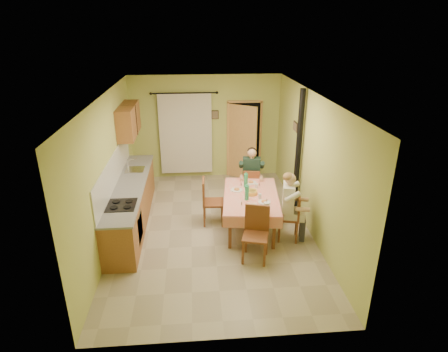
{
  "coord_description": "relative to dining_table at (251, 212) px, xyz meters",
  "views": [
    {
      "loc": [
        -0.33,
        -6.89,
        4.03
      ],
      "look_at": [
        0.25,
        0.1,
        1.15
      ],
      "focal_mm": 30.0,
      "sensor_mm": 36.0,
      "label": 1
    }
  ],
  "objects": [
    {
      "name": "curtain",
      "position": [
        -1.35,
        2.93,
        0.88
      ],
      "size": [
        1.7,
        0.07,
        2.22
      ],
      "color": "black",
      "rests_on": "ground"
    },
    {
      "name": "doorway",
      "position": [
        0.22,
        2.89,
        0.67
      ],
      "size": [
        0.96,
        0.52,
        2.15
      ],
      "color": "black",
      "rests_on": "ground"
    },
    {
      "name": "chair_near",
      "position": [
        -0.08,
        -1.12,
        -0.09
      ],
      "size": [
        0.55,
        0.55,
        1.01
      ],
      "rotation": [
        0.0,
        0.0,
        2.86
      ],
      "color": "brown",
      "rests_on": "ground"
    },
    {
      "name": "chair_left",
      "position": [
        -0.78,
        0.29,
        -0.09
      ],
      "size": [
        0.46,
        0.46,
        1.01
      ],
      "rotation": [
        0.0,
        0.0,
        -1.62
      ],
      "color": "brown",
      "rests_on": "ground"
    },
    {
      "name": "picture_back",
      "position": [
        -0.55,
        3.0,
        1.37
      ],
      "size": [
        0.19,
        0.03,
        0.23
      ],
      "primitive_type": "cube",
      "color": "black",
      "rests_on": "room_shell"
    },
    {
      "name": "stove_flue",
      "position": [
        1.1,
        0.63,
        0.65
      ],
      "size": [
        0.24,
        0.24,
        2.8
      ],
      "color": "black",
      "rests_on": "ground"
    },
    {
      "name": "kitchen_run",
      "position": [
        -2.5,
        0.43,
        0.1
      ],
      "size": [
        0.64,
        3.64,
        1.56
      ],
      "color": "brown",
      "rests_on": "ground"
    },
    {
      "name": "tableware",
      "position": [
        0.0,
        -0.11,
        0.45
      ],
      "size": [
        0.72,
        1.62,
        0.33
      ],
      "color": "white",
      "rests_on": "dining_table"
    },
    {
      "name": "room_shell",
      "position": [
        -0.8,
        0.03,
        1.44
      ],
      "size": [
        4.04,
        6.04,
        2.82
      ],
      "color": "#BFC967",
      "rests_on": "ground"
    },
    {
      "name": "man_far",
      "position": [
        0.16,
        1.05,
        0.5
      ],
      "size": [
        0.62,
        0.51,
        1.39
      ],
      "rotation": [
        0.0,
        0.0,
        -0.13
      ],
      "color": "#192D23",
      "rests_on": "chair_far"
    },
    {
      "name": "man_right",
      "position": [
        0.68,
        -0.49,
        0.5
      ],
      "size": [
        0.55,
        0.63,
        1.39
      ],
      "rotation": [
        0.0,
        0.0,
        1.34
      ],
      "color": "silver",
      "rests_on": "chair_right"
    },
    {
      "name": "chair_far",
      "position": [
        0.16,
        1.04,
        -0.09
      ],
      "size": [
        0.43,
        0.43,
        0.93
      ],
      "rotation": [
        0.0,
        0.0,
        -0.13
      ],
      "color": "brown",
      "rests_on": "ground"
    },
    {
      "name": "picture_right",
      "position": [
        1.17,
        1.23,
        1.47
      ],
      "size": [
        0.03,
        0.31,
        0.21
      ],
      "primitive_type": "cube",
      "color": "brown",
      "rests_on": "room_shell"
    },
    {
      "name": "floor",
      "position": [
        -0.8,
        0.03,
        -0.38
      ],
      "size": [
        4.0,
        6.0,
        0.01
      ],
      "primitive_type": "cube",
      "color": "tan",
      "rests_on": "ground"
    },
    {
      "name": "upper_cabinets",
      "position": [
        -2.62,
        1.73,
        1.57
      ],
      "size": [
        0.35,
        1.4,
        0.7
      ],
      "primitive_type": "cube",
      "color": "brown",
      "rests_on": "room_shell"
    },
    {
      "name": "dining_table",
      "position": [
        0.0,
        0.0,
        0.0
      ],
      "size": [
        1.31,
        1.96,
        0.76
      ],
      "rotation": [
        0.0,
        0.0,
        -0.12
      ],
      "color": "#EC8C7B",
      "rests_on": "ground"
    },
    {
      "name": "chair_right",
      "position": [
        0.69,
        -0.49,
        -0.09
      ],
      "size": [
        0.48,
        0.48,
        0.95
      ],
      "rotation": [
        0.0,
        0.0,
        1.34
      ],
      "color": "brown",
      "rests_on": "ground"
    }
  ]
}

